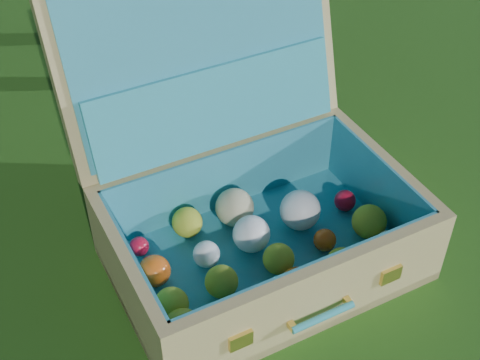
# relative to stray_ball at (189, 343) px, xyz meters

# --- Properties ---
(ground) EXTENTS (60.00, 60.00, 0.00)m
(ground) POSITION_rel_stray_ball_xyz_m (0.46, -0.04, -0.03)
(ground) COLOR #215114
(ground) RESTS_ON ground
(stray_ball) EXTENTS (0.06, 0.06, 0.06)m
(stray_ball) POSITION_rel_stray_ball_xyz_m (0.00, 0.00, 0.00)
(stray_ball) COLOR teal
(stray_ball) RESTS_ON ground
(suitcase) EXTENTS (0.78, 0.73, 0.63)m
(suitcase) POSITION_rel_stray_ball_xyz_m (0.29, 0.19, 0.15)
(suitcase) COLOR tan
(suitcase) RESTS_ON ground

